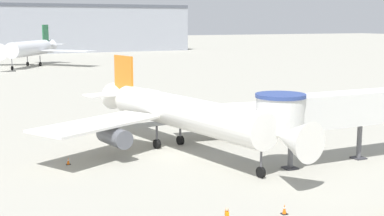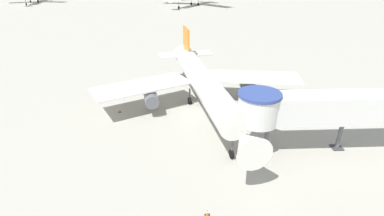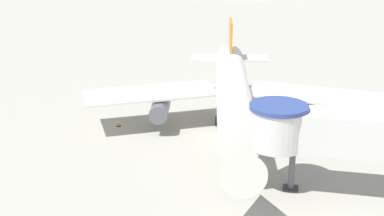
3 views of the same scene
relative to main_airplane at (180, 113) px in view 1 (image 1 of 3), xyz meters
name	(u,v)px [view 1 (image 1 of 3)]	position (x,y,z in m)	size (l,w,h in m)	color
ground_plane	(175,154)	(-1.03, -1.20, -3.61)	(800.00, 800.00, 0.00)	#9E9B8E
main_airplane	(180,113)	(0.00, 0.00, 0.00)	(27.96, 29.72, 8.46)	white
jet_bridge	(328,110)	(9.38, -9.87, 1.08)	(16.46, 4.10, 6.37)	silver
traffic_cone_near_nose	(284,209)	(-1.17, -18.46, -3.30)	(0.39, 0.39, 0.65)	black
traffic_cone_port_wing	(68,161)	(-10.77, -0.50, -3.31)	(0.38, 0.38, 0.63)	black
background_jet_green_tail	(30,48)	(3.70, 105.82, 1.33)	(31.53, 30.09, 11.29)	silver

